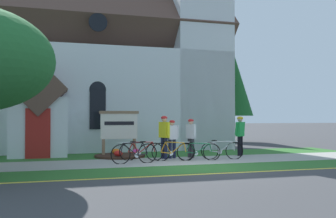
# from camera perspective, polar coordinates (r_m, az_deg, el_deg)

# --- Properties ---
(ground) EXTENTS (140.00, 140.00, 0.00)m
(ground) POSITION_cam_1_polar(r_m,az_deg,el_deg) (16.93, -0.19, -7.13)
(ground) COLOR #3D3D3F
(sidewalk_slab) EXTENTS (32.00, 2.62, 0.01)m
(sidewalk_slab) POSITION_cam_1_polar(r_m,az_deg,el_deg) (14.24, -9.32, -8.22)
(sidewalk_slab) COLOR #99968E
(sidewalk_slab) RESTS_ON ground
(grass_verge) EXTENTS (32.00, 1.95, 0.01)m
(grass_verge) POSITION_cam_1_polar(r_m,az_deg,el_deg) (11.99, -8.05, -9.57)
(grass_verge) COLOR #2D6628
(grass_verge) RESTS_ON ground
(church_lawn) EXTENTS (24.00, 2.70, 0.01)m
(church_lawn) POSITION_cam_1_polar(r_m,az_deg,el_deg) (16.87, -10.37, -7.11)
(church_lawn) COLOR #2D6628
(church_lawn) RESTS_ON ground
(curb_paint_stripe) EXTENTS (28.00, 0.16, 0.01)m
(curb_paint_stripe) POSITION_cam_1_polar(r_m,az_deg,el_deg) (10.89, -7.22, -10.44)
(curb_paint_stripe) COLOR yellow
(curb_paint_stripe) RESTS_ON ground
(church_building) EXTENTS (14.98, 9.86, 12.91)m
(church_building) POSITION_cam_1_polar(r_m,az_deg,el_deg) (22.08, -10.22, 6.44)
(church_building) COLOR silver
(church_building) RESTS_ON ground
(church_sign) EXTENTS (1.74, 0.14, 2.00)m
(church_sign) POSITION_cam_1_polar(r_m,az_deg,el_deg) (16.46, -7.51, -2.74)
(church_sign) COLOR #7F6047
(church_sign) RESTS_ON ground
(flower_bed) EXTENTS (2.19, 2.19, 0.34)m
(flower_bed) POSITION_cam_1_polar(r_m,az_deg,el_deg) (16.31, -7.31, -7.07)
(flower_bed) COLOR #382319
(flower_bed) RESTS_ON ground
(bicycle_black) EXTENTS (1.69, 0.50, 0.81)m
(bicycle_black) POSITION_cam_1_polar(r_m,az_deg,el_deg) (15.50, 8.28, -6.27)
(bicycle_black) COLOR black
(bicycle_black) RESTS_ON ground
(bicycle_white) EXTENTS (1.68, 0.58, 0.76)m
(bicycle_white) POSITION_cam_1_polar(r_m,az_deg,el_deg) (15.05, 4.69, -6.49)
(bicycle_white) COLOR black
(bicycle_white) RESTS_ON ground
(bicycle_green) EXTENTS (1.72, 0.56, 0.80)m
(bicycle_green) POSITION_cam_1_polar(r_m,az_deg,el_deg) (14.94, -4.13, -6.47)
(bicycle_green) COLOR black
(bicycle_green) RESTS_ON ground
(bicycle_silver) EXTENTS (1.72, 0.34, 0.82)m
(bicycle_silver) POSITION_cam_1_polar(r_m,az_deg,el_deg) (14.78, 0.82, -6.51)
(bicycle_silver) COLOR black
(bicycle_silver) RESTS_ON ground
(bicycle_yellow) EXTENTS (1.78, 0.17, 0.85)m
(bicycle_yellow) POSITION_cam_1_polar(r_m,az_deg,el_deg) (14.02, -5.18, -6.76)
(bicycle_yellow) COLOR black
(bicycle_yellow) RESTS_ON ground
(cyclist_in_green_jersey) EXTENTS (0.34, 0.67, 1.66)m
(cyclist_in_green_jersey) POSITION_cam_1_polar(r_m,az_deg,el_deg) (15.90, 3.54, -4.01)
(cyclist_in_green_jersey) COLOR #2D2D33
(cyclist_in_green_jersey) RESTS_ON ground
(cyclist_in_white_jersey) EXTENTS (0.62, 0.38, 1.61)m
(cyclist_in_white_jersey) POSITION_cam_1_polar(r_m,az_deg,el_deg) (15.62, 0.63, -4.19)
(cyclist_in_white_jersey) COLOR #191E38
(cyclist_in_white_jersey) RESTS_ON ground
(cyclist_in_orange_jersey) EXTENTS (0.38, 0.70, 1.79)m
(cyclist_in_orange_jersey) POSITION_cam_1_polar(r_m,az_deg,el_deg) (15.41, -0.59, -3.74)
(cyclist_in_orange_jersey) COLOR #191E38
(cyclist_in_orange_jersey) RESTS_ON ground
(cyclist_in_yellow_jersey) EXTENTS (0.61, 0.48, 1.77)m
(cyclist_in_yellow_jersey) POSITION_cam_1_polar(r_m,az_deg,el_deg) (16.97, 11.01, -3.54)
(cyclist_in_yellow_jersey) COLOR black
(cyclist_in_yellow_jersey) RESTS_ON ground
(roadside_conifer) EXTENTS (2.81, 2.81, 6.47)m
(roadside_conifer) POSITION_cam_1_polar(r_m,az_deg,el_deg) (26.46, 9.91, 4.01)
(roadside_conifer) COLOR #4C3823
(roadside_conifer) RESTS_ON ground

